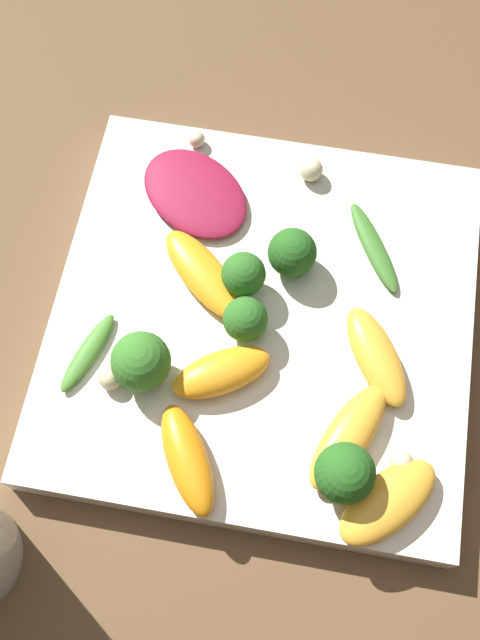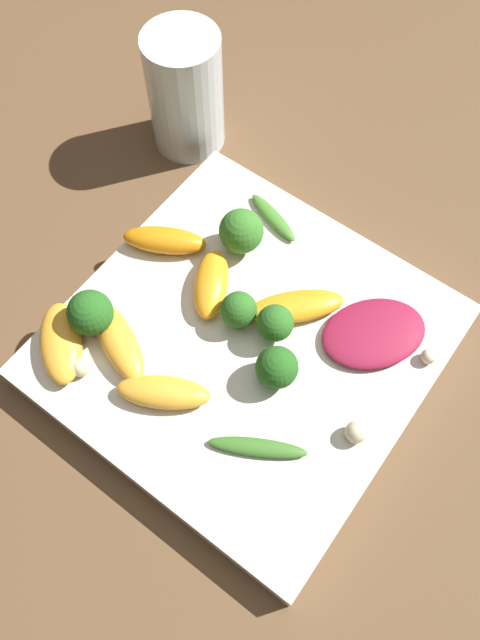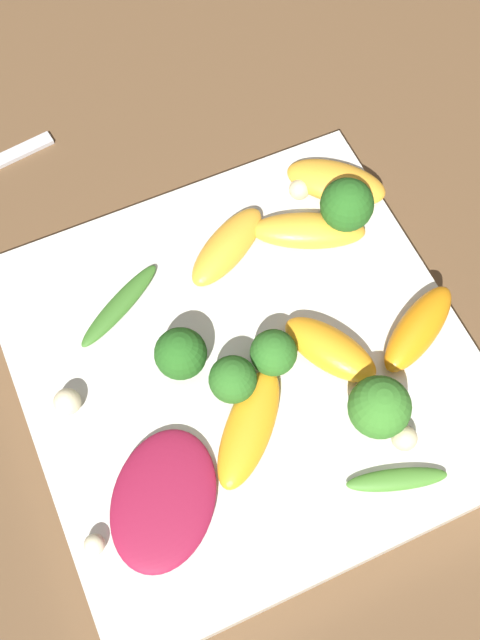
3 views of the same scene
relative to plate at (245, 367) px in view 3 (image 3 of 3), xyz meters
The scene contains 20 objects.
ground_plane 0.01m from the plate, ahead, with size 2.40×2.40×0.00m, color brown.
plate is the anchor object (origin of this frame).
radicchio_leaf_0 0.10m from the plate, 142.24° to the right, with size 0.10×0.10×0.01m.
orange_segment_0 0.10m from the plate, 40.64° to the left, with size 0.08×0.06×0.02m.
orange_segment_1 0.08m from the plate, 74.48° to the left, with size 0.07×0.06×0.02m.
orange_segment_2 0.11m from the plate, 14.93° to the right, with size 0.07×0.06×0.02m.
orange_segment_3 0.06m from the plate, 20.58° to the right, with size 0.06×0.07×0.02m.
orange_segment_4 0.05m from the plate, 111.58° to the right, with size 0.07×0.08×0.02m.
orange_segment_5 0.15m from the plate, 39.85° to the left, with size 0.07×0.07×0.02m.
broccoli_floret_0 0.05m from the plate, 161.01° to the left, with size 0.03×0.03×0.04m.
broccoli_floret_1 0.09m from the plate, 50.67° to the right, with size 0.04×0.04×0.04m.
broccoli_floret_2 0.03m from the plate, 32.80° to the right, with size 0.03×0.03×0.03m.
broccoli_floret_3 0.13m from the plate, 32.01° to the left, with size 0.04×0.04×0.04m.
broccoli_floret_4 0.04m from the plate, 134.38° to the right, with size 0.03×0.03×0.04m.
arugula_sprig_0 0.09m from the plate, 131.54° to the left, with size 0.07×0.05×0.01m.
arugula_sprig_1 0.12m from the plate, 65.15° to the right, with size 0.06×0.03×0.01m.
macadamia_nut_0 0.11m from the plate, 53.54° to the right, with size 0.02×0.02×0.02m.
macadamia_nut_1 0.13m from the plate, 49.02° to the left, with size 0.01×0.01×0.01m.
macadamia_nut_2 0.14m from the plate, 150.82° to the right, with size 0.01×0.01×0.01m.
macadamia_nut_3 0.11m from the plate, behind, with size 0.02×0.02×0.02m.
Camera 3 is at (-0.08, -0.16, 0.46)m, focal length 42.00 mm.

